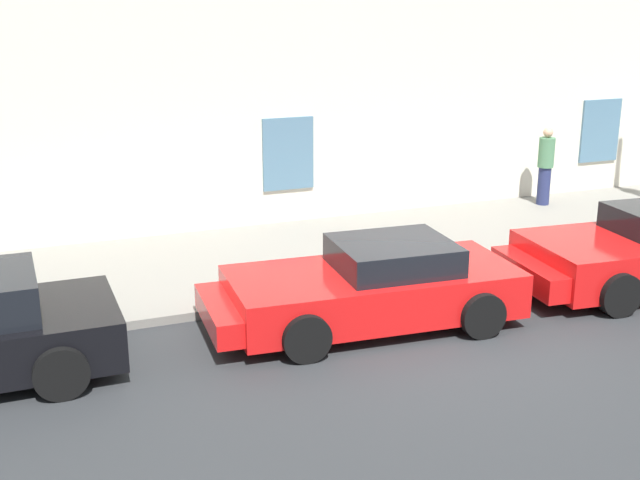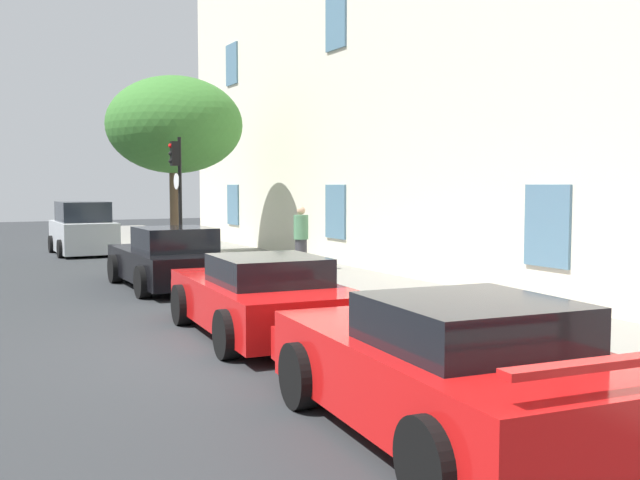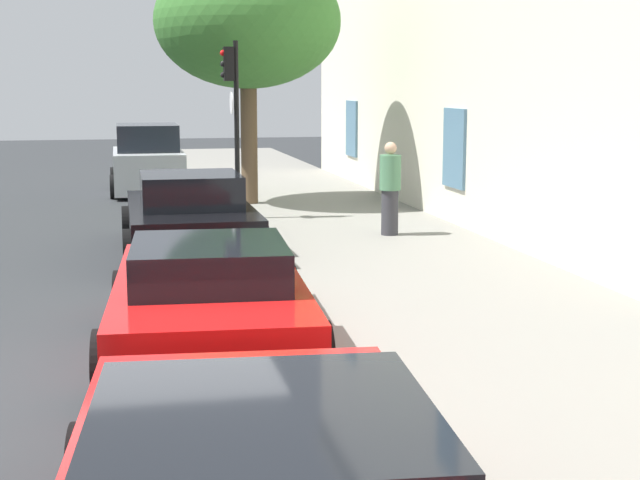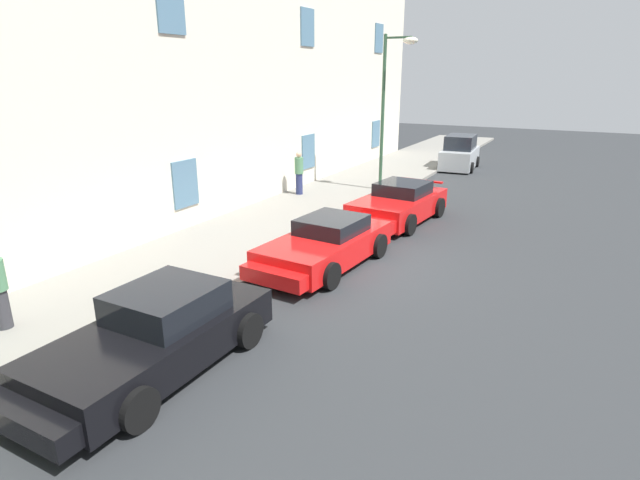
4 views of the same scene
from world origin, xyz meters
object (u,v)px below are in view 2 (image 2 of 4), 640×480
(sportscar_red_lead, at_px, (169,260))
(traffic_light, at_px, (177,178))
(pedestrian_admiring, at_px, (301,238))
(sportscar_yellow_flank, at_px, (258,297))
(sportscar_white_middle, at_px, (441,368))
(hatchback_parked, at_px, (83,230))
(tree_near_kerb, at_px, (175,126))

(sportscar_red_lead, relative_size, traffic_light, 1.35)
(traffic_light, bearing_deg, pedestrian_admiring, 43.10)
(sportscar_yellow_flank, bearing_deg, traffic_light, 171.30)
(sportscar_white_middle, relative_size, hatchback_parked, 1.34)
(sportscar_red_lead, xyz_separation_m, sportscar_yellow_flank, (5.87, -0.24, -0.03))
(sportscar_yellow_flank, relative_size, sportscar_white_middle, 1.01)
(sportscar_red_lead, distance_m, hatchback_parked, 9.11)
(sportscar_white_middle, relative_size, traffic_light, 1.35)
(sportscar_yellow_flank, distance_m, pedestrian_admiring, 7.36)
(sportscar_white_middle, bearing_deg, traffic_light, 173.51)
(tree_near_kerb, bearing_deg, hatchback_parked, -150.15)
(sportscar_yellow_flank, xyz_separation_m, sportscar_white_middle, (5.05, -0.23, 0.03))
(sportscar_yellow_flank, distance_m, sportscar_white_middle, 5.05)
(hatchback_parked, xyz_separation_m, pedestrian_admiring, (8.69, 3.95, 0.18))
(sportscar_yellow_flank, xyz_separation_m, pedestrian_admiring, (-6.28, 3.83, 0.40))
(pedestrian_admiring, bearing_deg, traffic_light, -136.90)
(hatchback_parked, relative_size, traffic_light, 1.01)
(sportscar_white_middle, distance_m, tree_near_kerb, 16.83)
(sportscar_yellow_flank, xyz_separation_m, tree_near_kerb, (-11.25, 2.01, 3.56))
(hatchback_parked, bearing_deg, pedestrian_admiring, 24.47)
(traffic_light, bearing_deg, sportscar_red_lead, -20.25)
(pedestrian_admiring, bearing_deg, sportscar_yellow_flank, -31.40)
(sportscar_yellow_flank, xyz_separation_m, hatchback_parked, (-14.97, -0.12, 0.22))
(tree_near_kerb, distance_m, traffic_light, 2.91)
(traffic_light, bearing_deg, tree_near_kerb, 164.57)
(sportscar_red_lead, height_order, hatchback_parked, hatchback_parked)
(sportscar_white_middle, distance_m, pedestrian_admiring, 12.03)
(sportscar_white_middle, height_order, traffic_light, traffic_light)
(sportscar_red_lead, height_order, sportscar_yellow_flank, sportscar_red_lead)
(traffic_light, distance_m, pedestrian_admiring, 3.93)
(sportscar_white_middle, bearing_deg, hatchback_parked, 179.71)
(sportscar_red_lead, height_order, sportscar_white_middle, sportscar_red_lead)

